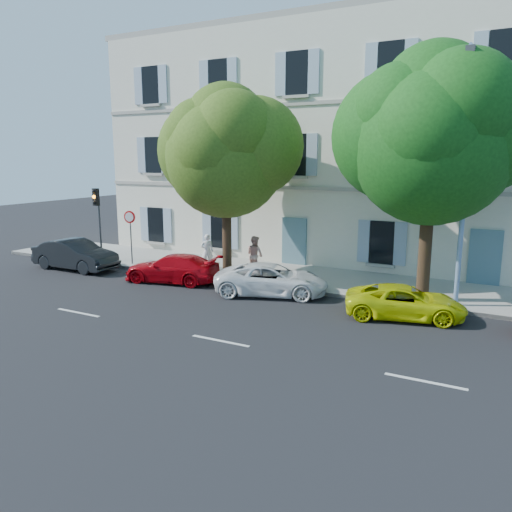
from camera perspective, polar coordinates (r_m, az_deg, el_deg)
The scene contains 15 objects.
ground at distance 18.76m, azimuth 2.40°, elevation -5.80°, with size 90.00×90.00×0.00m, color black.
sidewalk at distance 22.69m, azimuth 7.23°, elevation -2.66°, with size 36.00×4.50×0.15m, color #A09E96.
kerb at distance 20.74m, azimuth 5.11°, elevation -3.93°, with size 36.00×0.16×0.16m, color #9E998E.
building at distance 27.50m, azimuth 11.87°, elevation 12.08°, with size 28.00×7.00×12.00m, color silver.
car_dark_sedan at distance 26.24m, azimuth -19.96°, elevation 0.15°, with size 1.58×4.53×1.49m, color black.
car_red_coupe at distance 22.52m, azimuth -9.55°, elevation -1.39°, with size 1.76×4.33×1.26m, color #B0050D.
car_white_coupe at distance 20.18m, azimuth 1.79°, elevation -2.70°, with size 2.09×4.54×1.26m, color white.
car_yellow_supercar at distance 18.08m, azimuth 16.68°, elevation -5.07°, with size 1.88×4.07×1.13m, color #CCD609.
tree_left at distance 22.34m, azimuth -3.45°, elevation 11.15°, with size 5.32×5.32×8.25m.
tree_right at distance 19.41m, azimuth 19.48°, elevation 11.91°, with size 5.85×5.85×9.01m.
traffic_light at distance 27.07m, azimuth -17.68°, elevation 5.18°, with size 0.31×0.43×3.77m.
road_sign at distance 25.86m, azimuth -14.19°, elevation 3.37°, with size 0.62×0.16×2.71m.
street_lamp at distance 18.91m, azimuth 22.86°, elevation 9.31°, with size 0.29×1.87×8.81m.
pedestrian_a at distance 24.40m, azimuth -5.60°, elevation 0.56°, with size 0.61×0.40×1.67m, color silver.
pedestrian_b at distance 23.09m, azimuth -0.15°, elevation 0.13°, with size 0.86×0.67×1.78m, color tan.
Camera 1 is at (7.65, -16.21, 5.51)m, focal length 35.00 mm.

